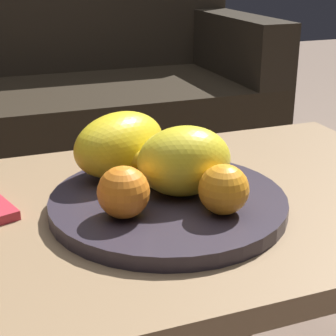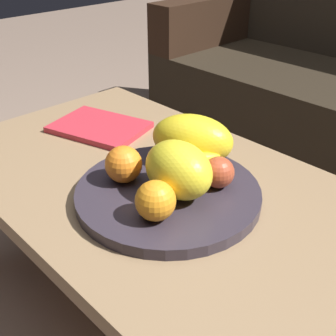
# 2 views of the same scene
# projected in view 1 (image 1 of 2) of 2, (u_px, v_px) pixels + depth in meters

# --- Properties ---
(coffee_table) EXTENTS (1.16, 0.64, 0.43)m
(coffee_table) POSITION_uv_depth(u_px,v_px,m) (137.00, 230.00, 0.94)
(coffee_table) COLOR #8B6D4D
(coffee_table) RESTS_ON ground_plane
(couch) EXTENTS (1.70, 0.70, 0.90)m
(couch) POSITION_uv_depth(u_px,v_px,m) (28.00, 111.00, 1.95)
(couch) COLOR black
(couch) RESTS_ON ground_plane
(fruit_bowl) EXTENTS (0.39, 0.39, 0.03)m
(fruit_bowl) POSITION_uv_depth(u_px,v_px,m) (168.00, 203.00, 0.91)
(fruit_bowl) COLOR #312A34
(fruit_bowl) RESTS_ON coffee_table
(melon_large_front) EXTENTS (0.16, 0.13, 0.12)m
(melon_large_front) POSITION_uv_depth(u_px,v_px,m) (184.00, 161.00, 0.89)
(melon_large_front) COLOR yellow
(melon_large_front) RESTS_ON fruit_bowl
(melon_smaller_beside) EXTENTS (0.22, 0.19, 0.11)m
(melon_smaller_beside) POSITION_uv_depth(u_px,v_px,m) (120.00, 144.00, 0.97)
(melon_smaller_beside) COLOR yellow
(melon_smaller_beside) RESTS_ON fruit_bowl
(orange_front) EXTENTS (0.08, 0.08, 0.08)m
(orange_front) POSITION_uv_depth(u_px,v_px,m) (224.00, 189.00, 0.83)
(orange_front) COLOR orange
(orange_front) RESTS_ON fruit_bowl
(orange_left) EXTENTS (0.08, 0.08, 0.08)m
(orange_left) POSITION_uv_depth(u_px,v_px,m) (123.00, 192.00, 0.82)
(orange_left) COLOR orange
(orange_left) RESTS_ON fruit_bowl
(apple_front) EXTENTS (0.07, 0.07, 0.07)m
(apple_front) POSITION_uv_depth(u_px,v_px,m) (186.00, 156.00, 0.98)
(apple_front) COLOR #AB4529
(apple_front) RESTS_ON fruit_bowl
(banana_bunch) EXTENTS (0.16, 0.17, 0.06)m
(banana_bunch) POSITION_uv_depth(u_px,v_px,m) (156.00, 169.00, 0.93)
(banana_bunch) COLOR yellow
(banana_bunch) RESTS_ON fruit_bowl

